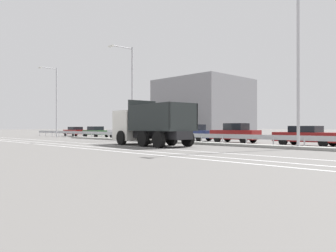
{
  "coord_description": "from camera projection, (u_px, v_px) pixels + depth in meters",
  "views": [
    {
      "loc": [
        19.03,
        -16.35,
        1.32
      ],
      "look_at": [
        1.39,
        0.83,
        1.39
      ],
      "focal_mm": 35.0,
      "sensor_mm": 36.0,
      "label": 1
    }
  ],
  "objects": [
    {
      "name": "median_island",
      "position": [
        173.0,
        142.0,
        26.93
      ],
      "size": [
        32.33,
        1.1,
        0.18
      ],
      "primitive_type": "cube",
      "color": "gray",
      "rests_on": "ground_plane"
    },
    {
      "name": "median_guardrail",
      "position": [
        182.0,
        136.0,
        27.76
      ],
      "size": [
        58.79,
        0.09,
        0.78
      ],
      "color": "#9EA0A5",
      "rests_on": "ground_plane"
    },
    {
      "name": "background_building_0",
      "position": [
        203.0,
        108.0,
        52.11
      ],
      "size": [
        12.4,
        11.57,
        8.79
      ],
      "primitive_type": "cube",
      "color": "gray",
      "rests_on": "ground_plane"
    },
    {
      "name": "lane_strip_2",
      "position": [
        89.0,
        149.0,
        19.58
      ],
      "size": [
        58.79,
        0.16,
        0.01
      ],
      "primitive_type": "cube",
      "color": "silver",
      "rests_on": "ground_plane"
    },
    {
      "name": "ground_plane",
      "position": [
        148.0,
        144.0,
        25.04
      ],
      "size": [
        320.0,
        320.0,
        0.0
      ],
      "primitive_type": "plane",
      "color": "#605E5B"
    },
    {
      "name": "parked_car_5",
      "position": [
        235.0,
        133.0,
        27.42
      ],
      "size": [
        4.07,
        2.0,
        1.62
      ],
      "rotation": [
        0.0,
        0.0,
        1.63
      ],
      "color": "maroon",
      "rests_on": "ground_plane"
    },
    {
      "name": "street_lamp_1",
      "position": [
        130.0,
        89.0,
        30.41
      ],
      "size": [
        0.71,
        2.47,
        8.76
      ],
      "color": "#ADADB2",
      "rests_on": "ground_plane"
    },
    {
      "name": "street_lamp_2",
      "position": [
        297.0,
        49.0,
        19.37
      ],
      "size": [
        0.7,
        2.44,
        10.82
      ],
      "color": "#ADADB2",
      "rests_on": "ground_plane"
    },
    {
      "name": "lane_strip_1",
      "position": [
        107.0,
        148.0,
        20.44
      ],
      "size": [
        58.79,
        0.16,
        0.01
      ],
      "primitive_type": "cube",
      "color": "silver",
      "rests_on": "ground_plane"
    },
    {
      "name": "parked_car_2",
      "position": [
        125.0,
        131.0,
        38.04
      ],
      "size": [
        4.73,
        2.05,
        1.58
      ],
      "rotation": [
        0.0,
        0.0,
        1.55
      ],
      "color": "silver",
      "rests_on": "ground_plane"
    },
    {
      "name": "parked_car_6",
      "position": [
        307.0,
        136.0,
        22.7
      ],
      "size": [
        4.49,
        1.94,
        1.39
      ],
      "rotation": [
        0.0,
        0.0,
        -1.59
      ],
      "color": "maroon",
      "rests_on": "ground_plane"
    },
    {
      "name": "parked_car_0",
      "position": [
        75.0,
        131.0,
        46.56
      ],
      "size": [
        4.4,
        2.0,
        1.33
      ],
      "rotation": [
        0.0,
        0.0,
        1.5
      ],
      "color": "maroon",
      "rests_on": "ground_plane"
    },
    {
      "name": "dump_truck",
      "position": [
        144.0,
        127.0,
        23.86
      ],
      "size": [
        7.31,
        3.31,
        3.26
      ],
      "rotation": [
        0.0,
        0.0,
        1.47
      ],
      "color": "silver",
      "rests_on": "ground_plane"
    },
    {
      "name": "parked_car_1",
      "position": [
        96.0,
        132.0,
        42.36
      ],
      "size": [
        4.14,
        1.82,
        1.38
      ],
      "rotation": [
        0.0,
        0.0,
        -1.58
      ],
      "color": "#335B33",
      "rests_on": "ground_plane"
    },
    {
      "name": "lane_strip_0",
      "position": [
        132.0,
        147.0,
        21.83
      ],
      "size": [
        58.79,
        0.16,
        0.01
      ],
      "primitive_type": "cube",
      "color": "silver",
      "rests_on": "ground_plane"
    },
    {
      "name": "parked_car_3",
      "position": [
        157.0,
        132.0,
        34.43
      ],
      "size": [
        4.83,
        2.19,
        1.6
      ],
      "rotation": [
        0.0,
        0.0,
        -1.63
      ],
      "color": "black",
      "rests_on": "ground_plane"
    },
    {
      "name": "street_lamp_0",
      "position": [
        55.0,
        99.0,
        41.67
      ],
      "size": [
        0.71,
        2.36,
        8.86
      ],
      "color": "#ADADB2",
      "rests_on": "ground_plane"
    },
    {
      "name": "parked_car_4",
      "position": [
        194.0,
        133.0,
        30.79
      ],
      "size": [
        3.96,
        1.98,
        1.55
      ],
      "rotation": [
        0.0,
        0.0,
        1.64
      ],
      "color": "navy",
      "rests_on": "ground_plane"
    },
    {
      "name": "median_road_sign",
      "position": [
        149.0,
        128.0,
        29.1
      ],
      "size": [
        0.65,
        0.16,
        2.33
      ],
      "color": "white",
      "rests_on": "ground_plane"
    }
  ]
}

